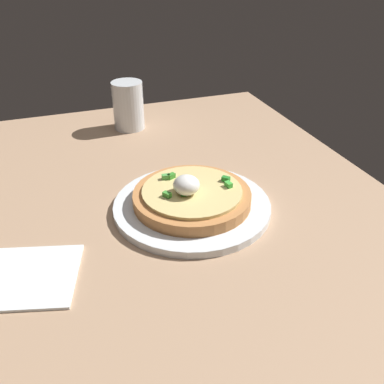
# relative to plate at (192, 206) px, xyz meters

# --- Properties ---
(dining_table) EXTENTS (1.13, 0.88, 0.02)m
(dining_table) POSITION_rel_plate_xyz_m (-0.06, 0.09, -0.02)
(dining_table) COLOR tan
(dining_table) RESTS_ON ground
(plate) EXTENTS (0.25, 0.25, 0.01)m
(plate) POSITION_rel_plate_xyz_m (0.00, 0.00, 0.00)
(plate) COLOR white
(plate) RESTS_ON dining_table
(pizza) EXTENTS (0.19, 0.19, 0.05)m
(pizza) POSITION_rel_plate_xyz_m (-0.00, 0.00, 0.02)
(pizza) COLOR #C17D45
(pizza) RESTS_ON plate
(cup_near) EXTENTS (0.07, 0.07, 0.11)m
(cup_near) POSITION_rel_plate_xyz_m (0.37, 0.02, 0.04)
(cup_near) COLOR silver
(cup_near) RESTS_ON dining_table
(napkin) EXTENTS (0.15, 0.15, 0.00)m
(napkin) POSITION_rel_plate_xyz_m (-0.08, 0.25, -0.00)
(napkin) COLOR white
(napkin) RESTS_ON dining_table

